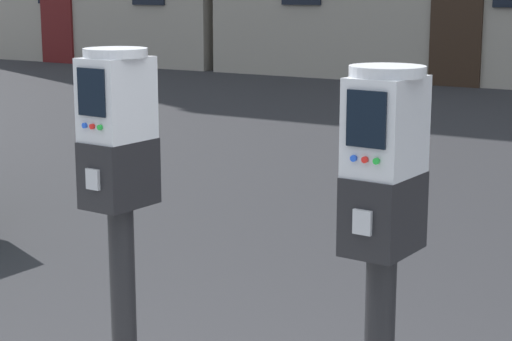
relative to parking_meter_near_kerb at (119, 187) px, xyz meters
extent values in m
cylinder|color=black|center=(0.00, 0.00, -0.56)|extent=(0.10, 0.10, 0.99)
cube|color=black|center=(0.00, 0.00, 0.05)|extent=(0.18, 0.25, 0.23)
cube|color=#A5A8AD|center=(-0.01, -0.12, 0.05)|extent=(0.06, 0.02, 0.07)
cube|color=#B7BABF|center=(0.00, 0.00, 0.31)|extent=(0.18, 0.24, 0.28)
cube|color=black|center=(-0.01, -0.12, 0.34)|extent=(0.12, 0.01, 0.16)
cylinder|color=blue|center=(-0.04, -0.12, 0.23)|extent=(0.02, 0.01, 0.02)
cylinder|color=red|center=(-0.01, -0.12, 0.23)|extent=(0.02, 0.01, 0.02)
cylinder|color=green|center=(0.03, -0.12, 0.23)|extent=(0.02, 0.01, 0.02)
cylinder|color=#B7BABF|center=(0.00, 0.00, 0.46)|extent=(0.23, 0.23, 0.03)
cube|color=black|center=(0.98, 0.00, 0.04)|extent=(0.18, 0.25, 0.23)
cube|color=#A5A8AD|center=(0.98, -0.12, 0.04)|extent=(0.06, 0.02, 0.07)
cube|color=#B7BABF|center=(0.98, 0.00, 0.29)|extent=(0.18, 0.24, 0.28)
cube|color=black|center=(0.98, -0.12, 0.33)|extent=(0.12, 0.01, 0.16)
cylinder|color=blue|center=(0.94, -0.12, 0.22)|extent=(0.02, 0.01, 0.02)
cylinder|color=red|center=(0.98, -0.12, 0.22)|extent=(0.02, 0.01, 0.02)
cylinder|color=green|center=(1.01, -0.12, 0.22)|extent=(0.02, 0.01, 0.02)
cylinder|color=#B7BABF|center=(0.98, 0.00, 0.45)|extent=(0.23, 0.23, 0.03)
cube|color=#591414|center=(-13.86, 14.08, -0.15)|extent=(1.00, 0.07, 2.10)
cube|color=black|center=(-3.71, 14.08, -0.15)|extent=(1.00, 0.07, 2.10)
camera|label=1|loc=(1.98, -2.32, 0.68)|focal=62.91mm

